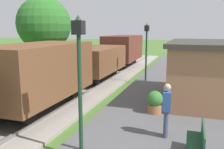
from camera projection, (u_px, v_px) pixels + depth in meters
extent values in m
cube|color=brown|center=(39.00, 70.00, 10.40)|extent=(2.50, 5.60, 2.20)
cube|color=black|center=(41.00, 92.00, 10.57)|extent=(2.10, 5.15, 0.50)
cylinder|color=black|center=(62.00, 88.00, 12.29)|extent=(1.56, 0.84, 0.84)
cylinder|color=black|center=(12.00, 110.00, 8.95)|extent=(1.56, 0.84, 0.84)
cylinder|color=black|center=(72.00, 79.00, 13.33)|extent=(0.20, 0.30, 0.20)
cube|color=brown|center=(97.00, 59.00, 16.62)|extent=(2.50, 5.60, 1.60)
cube|color=black|center=(97.00, 69.00, 16.74)|extent=(2.10, 5.15, 0.50)
cylinder|color=black|center=(106.00, 68.00, 18.46)|extent=(1.56, 0.84, 0.84)
cylinder|color=black|center=(86.00, 77.00, 15.11)|extent=(1.56, 0.84, 0.84)
cylinder|color=black|center=(111.00, 63.00, 19.50)|extent=(0.20, 0.30, 0.20)
cylinder|color=black|center=(78.00, 76.00, 13.98)|extent=(0.20, 0.30, 0.20)
cube|color=brown|center=(123.00, 48.00, 22.73)|extent=(2.50, 5.60, 2.20)
cube|color=black|center=(123.00, 58.00, 22.91)|extent=(2.10, 5.15, 0.50)
cylinder|color=black|center=(128.00, 58.00, 24.63)|extent=(1.56, 0.84, 0.84)
cylinder|color=black|center=(117.00, 63.00, 21.28)|extent=(1.56, 0.84, 0.84)
cylinder|color=black|center=(131.00, 55.00, 25.66)|extent=(0.20, 0.30, 0.20)
cylinder|color=black|center=(113.00, 62.00, 20.15)|extent=(0.20, 0.30, 0.20)
cube|color=#9E6B4C|center=(206.00, 73.00, 11.66)|extent=(3.20, 5.50, 2.60)
cube|color=#3D3833|center=(208.00, 43.00, 11.41)|extent=(3.50, 5.80, 0.18)
cube|color=black|center=(170.00, 72.00, 11.10)|extent=(0.03, 0.90, 0.80)
cube|color=#1E4C2D|center=(195.00, 143.00, 6.35)|extent=(0.42, 1.50, 0.04)
cube|color=#1E4C2D|center=(203.00, 135.00, 6.25)|extent=(0.04, 1.50, 0.45)
cube|color=black|center=(194.00, 142.00, 6.96)|extent=(0.38, 0.06, 0.42)
cube|color=#1E4C2D|center=(194.00, 72.00, 16.84)|extent=(0.42, 1.50, 0.04)
cube|color=#1E4C2D|center=(197.00, 69.00, 16.74)|extent=(0.04, 1.50, 0.45)
cube|color=black|center=(194.00, 77.00, 16.32)|extent=(0.38, 0.06, 0.42)
cube|color=black|center=(194.00, 74.00, 17.44)|extent=(0.38, 0.06, 0.42)
cylinder|color=#474C66|center=(166.00, 125.00, 7.62)|extent=(0.15, 0.15, 0.86)
cylinder|color=#474C66|center=(166.00, 123.00, 7.77)|extent=(0.15, 0.15, 0.86)
cube|color=#2D5199|center=(167.00, 101.00, 7.56)|extent=(0.27, 0.40, 0.60)
sphere|color=tan|center=(167.00, 87.00, 7.48)|extent=(0.22, 0.22, 0.22)
cylinder|color=#9E6642|center=(155.00, 109.00, 9.92)|extent=(0.56, 0.56, 0.34)
sphere|color=#387A33|center=(155.00, 99.00, 9.85)|extent=(0.64, 0.64, 0.64)
cylinder|color=#193823|center=(80.00, 95.00, 6.64)|extent=(0.11, 0.11, 3.20)
cube|color=black|center=(78.00, 28.00, 6.32)|extent=(0.28, 0.28, 0.36)
sphere|color=#F2E5BF|center=(78.00, 28.00, 6.32)|extent=(0.20, 0.20, 0.20)
cone|color=#193823|center=(78.00, 18.00, 6.28)|extent=(0.20, 0.20, 0.16)
cylinder|color=#193823|center=(146.00, 56.00, 15.86)|extent=(0.11, 0.11, 3.20)
cube|color=black|center=(147.00, 28.00, 15.54)|extent=(0.28, 0.28, 0.36)
sphere|color=#F2E5BF|center=(147.00, 28.00, 15.54)|extent=(0.20, 0.20, 0.20)
cone|color=#193823|center=(147.00, 24.00, 15.49)|extent=(0.20, 0.20, 0.16)
cylinder|color=#4C3823|center=(46.00, 60.00, 19.41)|extent=(0.28, 0.28, 2.40)
sphere|color=#2D6B28|center=(44.00, 24.00, 18.90)|extent=(4.15, 4.15, 4.15)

